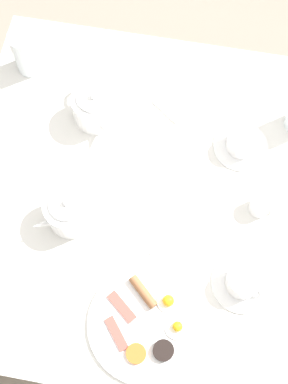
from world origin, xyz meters
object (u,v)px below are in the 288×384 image
at_px(knife_by_plate, 164,223).
at_px(breakfast_plate, 148,323).
at_px(teapot_near, 94,107).
at_px(water_glass_tall, 26,52).
at_px(napkin_folded, 181,98).
at_px(creamer_jug, 261,205).
at_px(teapot_far, 69,210).
at_px(teacup_with_saucer_right, 243,281).
at_px(teacup_with_saucer_left, 242,142).

bearing_deg(knife_by_plate, breakfast_plate, -88.90).
bearing_deg(teapot_near, water_glass_tall, -153.21).
bearing_deg(water_glass_tall, napkin_folded, -3.75).
bearing_deg(teapot_near, creamer_jug, 34.71).
xyz_separation_m(teapot_far, water_glass_tall, (-0.23, 0.45, 0.02)).
bearing_deg(napkin_folded, creamer_jug, -49.16).
bearing_deg(creamer_jug, teapot_far, -166.98).
relative_size(teapot_near, teacup_with_saucer_right, 1.19).
distance_m(water_glass_tall, knife_by_plate, 0.65).
xyz_separation_m(creamer_jug, napkin_folded, (-0.27, 0.31, -0.02)).
bearing_deg(teapot_near, breakfast_plate, -8.87).
distance_m(breakfast_plate, water_glass_tall, 0.86).
xyz_separation_m(teapot_near, teacup_with_saucer_left, (0.43, -0.02, -0.02)).
bearing_deg(knife_by_plate, teacup_with_saucer_right, -29.43).
height_order(breakfast_plate, napkin_folded, breakfast_plate).
distance_m(teapot_far, water_glass_tall, 0.51).
height_order(breakfast_plate, creamer_jug, creamer_jug).
xyz_separation_m(breakfast_plate, teapot_near, (-0.26, 0.57, 0.04)).
distance_m(teacup_with_saucer_left, knife_by_plate, 0.32).
height_order(teacup_with_saucer_left, napkin_folded, teacup_with_saucer_left).
height_order(teapot_near, teacup_with_saucer_right, teapot_near).
xyz_separation_m(water_glass_tall, creamer_jug, (0.74, -0.34, -0.05)).
xyz_separation_m(teapot_near, teapot_far, (0.00, -0.32, 0.00)).
xyz_separation_m(teacup_with_saucer_right, water_glass_tall, (-0.71, 0.56, 0.04)).
bearing_deg(teapot_far, breakfast_plate, 95.02).
relative_size(teacup_with_saucer_left, water_glass_tall, 1.08).
xyz_separation_m(water_glass_tall, napkin_folded, (0.47, -0.03, -0.07)).
relative_size(teacup_with_saucer_right, water_glass_tall, 1.08).
relative_size(breakfast_plate, creamer_jug, 3.65).
xyz_separation_m(breakfast_plate, teapot_far, (-0.26, 0.25, 0.04)).
bearing_deg(breakfast_plate, teacup_with_saucer_left, 72.04).
distance_m(water_glass_tall, creamer_jug, 0.81).
bearing_deg(teacup_with_saucer_left, creamer_jug, -68.04).
relative_size(teapot_near, napkin_folded, 1.06).
height_order(breakfast_plate, teacup_with_saucer_left, teacup_with_saucer_left).
bearing_deg(teacup_with_saucer_right, knife_by_plate, 150.57).
height_order(teacup_with_saucer_right, water_glass_tall, water_glass_tall).
xyz_separation_m(teapot_near, water_glass_tall, (-0.23, 0.13, 0.02)).
bearing_deg(teacup_with_saucer_left, napkin_folded, 146.52).
bearing_deg(creamer_jug, breakfast_plate, -124.34).
height_order(breakfast_plate, knife_by_plate, breakfast_plate).
distance_m(breakfast_plate, creamer_jug, 0.44).
bearing_deg(creamer_jug, teapot_near, 158.03).
height_order(breakfast_plate, teacup_with_saucer_right, teacup_with_saucer_right).
distance_m(creamer_jug, napkin_folded, 0.41).
bearing_deg(creamer_jug, knife_by_plate, -160.56).
distance_m(breakfast_plate, teapot_far, 0.36).
bearing_deg(water_glass_tall, creamer_jug, -24.58).
height_order(teapot_near, knife_by_plate, teapot_near).
distance_m(teacup_with_saucer_right, creamer_jug, 0.22).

